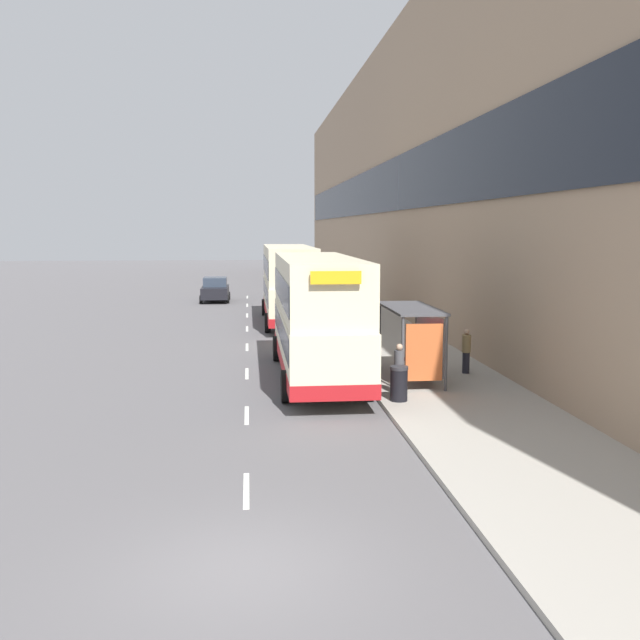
% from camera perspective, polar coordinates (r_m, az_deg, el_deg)
% --- Properties ---
extents(ground_plane, '(220.00, 220.00, 0.00)m').
position_cam_1_polar(ground_plane, '(11.82, -5.95, -19.23)').
color(ground_plane, '#5B595B').
extents(pavement, '(5.00, 93.00, 0.14)m').
position_cam_1_polar(pavement, '(49.77, 1.66, 1.33)').
color(pavement, '#A39E93').
rests_on(pavement, ground_plane).
extents(terrace_facade, '(3.10, 93.00, 17.60)m').
position_cam_1_polar(terrace_facade, '(50.29, 6.30, 11.30)').
color(terrace_facade, '#9E846B').
rests_on(terrace_facade, ground_plane).
extents(lane_mark_0, '(0.12, 2.00, 0.01)m').
position_cam_1_polar(lane_mark_0, '(14.93, -5.92, -13.39)').
color(lane_mark_0, silver).
rests_on(lane_mark_0, ground_plane).
extents(lane_mark_1, '(0.12, 2.00, 0.01)m').
position_cam_1_polar(lane_mark_1, '(20.54, -5.89, -7.58)').
color(lane_mark_1, silver).
rests_on(lane_mark_1, ground_plane).
extents(lane_mark_2, '(0.12, 2.00, 0.01)m').
position_cam_1_polar(lane_mark_2, '(26.27, -5.87, -4.28)').
color(lane_mark_2, silver).
rests_on(lane_mark_2, ground_plane).
extents(lane_mark_3, '(0.12, 2.00, 0.01)m').
position_cam_1_polar(lane_mark_3, '(32.06, -5.86, -2.17)').
color(lane_mark_3, silver).
rests_on(lane_mark_3, ground_plane).
extents(lane_mark_4, '(0.12, 2.00, 0.01)m').
position_cam_1_polar(lane_mark_4, '(37.87, -5.85, -0.71)').
color(lane_mark_4, silver).
rests_on(lane_mark_4, ground_plane).
extents(lane_mark_5, '(0.12, 2.00, 0.01)m').
position_cam_1_polar(lane_mark_5, '(43.70, -5.85, 0.37)').
color(lane_mark_5, silver).
rests_on(lane_mark_5, ground_plane).
extents(lane_mark_6, '(0.12, 2.00, 0.01)m').
position_cam_1_polar(lane_mark_6, '(49.55, -5.84, 1.19)').
color(lane_mark_6, silver).
rests_on(lane_mark_6, ground_plane).
extents(lane_mark_7, '(0.12, 2.00, 0.01)m').
position_cam_1_polar(lane_mark_7, '(55.40, -5.84, 1.84)').
color(lane_mark_7, silver).
rests_on(lane_mark_7, ground_plane).
extents(bus_shelter, '(1.60, 4.20, 2.48)m').
position_cam_1_polar(bus_shelter, '(24.28, 7.82, -0.79)').
color(bus_shelter, '#4C4C51').
rests_on(bus_shelter, ground_plane).
extents(double_decker_bus_near, '(2.85, 10.70, 4.30)m').
position_cam_1_polar(double_decker_bus_near, '(24.87, -0.23, 0.42)').
color(double_decker_bus_near, beige).
rests_on(double_decker_bus_near, ground_plane).
extents(double_decker_bus_ahead, '(2.85, 11.27, 4.30)m').
position_cam_1_polar(double_decker_bus_ahead, '(39.76, -2.53, 3.01)').
color(double_decker_bus_ahead, beige).
rests_on(double_decker_bus_ahead, ground_plane).
extents(car_0, '(2.08, 4.18, 1.76)m').
position_cam_1_polar(car_0, '(52.27, -8.38, 2.42)').
color(car_0, black).
rests_on(car_0, ground_plane).
extents(pedestrian_at_shelter, '(0.32, 0.32, 1.61)m').
position_cam_1_polar(pedestrian_at_shelter, '(22.24, 6.35, -3.90)').
color(pedestrian_at_shelter, '#23232D').
rests_on(pedestrian_at_shelter, ground_plane).
extents(pedestrian_1, '(0.31, 0.31, 1.59)m').
position_cam_1_polar(pedestrian_1, '(25.94, 11.62, -2.42)').
color(pedestrian_1, '#23232D').
rests_on(pedestrian_1, ground_plane).
extents(litter_bin, '(0.55, 0.55, 1.05)m').
position_cam_1_polar(litter_bin, '(21.55, 6.33, -5.06)').
color(litter_bin, black).
rests_on(litter_bin, ground_plane).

